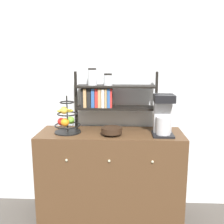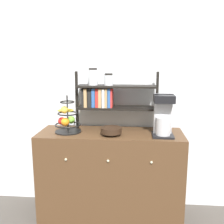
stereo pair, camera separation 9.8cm
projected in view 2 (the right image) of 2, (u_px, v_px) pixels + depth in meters
The scene contains 6 objects.
wall_back at pixel (113, 81), 2.62m from camera, with size 7.00×0.05×2.60m, color silver.
sideboard at pixel (111, 175), 2.53m from camera, with size 1.35×0.48×0.85m.
coffee_maker at pixel (163, 115), 2.31m from camera, with size 0.18×0.20×0.37m.
fruit_stand at pixel (67, 120), 2.44m from camera, with size 0.24×0.24×0.35m.
wooden_bowl at pixel (111, 131), 2.35m from camera, with size 0.19×0.19×0.07m.
shelf_hutch at pixel (106, 95), 2.51m from camera, with size 0.79×0.20×0.59m.
Camera 2 is at (0.22, -2.11, 1.52)m, focal length 42.00 mm.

